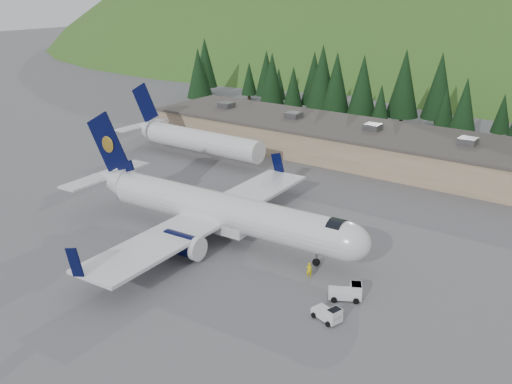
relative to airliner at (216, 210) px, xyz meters
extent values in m
plane|color=#58585D|center=(1.12, 0.06, -3.38)|extent=(600.00, 600.00, 0.00)
cylinder|color=white|center=(1.12, 0.06, 0.17)|extent=(29.40, 5.55, 3.93)
ellipsoid|color=white|center=(15.71, 0.88, 0.17)|extent=(5.31, 4.20, 3.93)
cylinder|color=black|center=(14.67, 0.82, 0.64)|extent=(1.64, 3.31, 3.24)
cone|color=white|center=(-16.60, -0.93, 0.59)|extent=(6.47, 4.27, 3.93)
cube|color=white|center=(0.07, 0.00, -1.48)|extent=(8.52, 3.80, 1.04)
cube|color=white|center=(-0.97, -0.05, -0.87)|extent=(7.71, 35.76, 0.37)
cube|color=black|center=(-3.52, 17.58, 0.48)|extent=(2.12, 0.27, 3.00)
cube|color=black|center=(-1.54, -17.86, 0.48)|extent=(2.12, 0.27, 3.00)
cylinder|color=black|center=(-0.26, 6.05, -1.76)|extent=(4.51, 2.64, 2.40)
cylinder|color=white|center=(1.72, 6.16, -1.76)|extent=(0.77, 2.58, 2.55)
cube|color=white|center=(-0.26, 6.05, -1.19)|extent=(2.31, 0.39, 0.94)
cylinder|color=black|center=(0.41, -6.04, -1.76)|extent=(4.51, 2.64, 2.40)
cylinder|color=white|center=(2.39, -5.93, -1.76)|extent=(0.77, 2.58, 2.55)
cube|color=white|center=(0.41, -6.04, -1.19)|extent=(2.31, 0.39, 0.94)
cube|color=black|center=(-16.40, -0.91, 5.47)|extent=(6.46, 0.67, 7.66)
ellipsoid|color=gold|center=(-16.20, -0.69, 5.26)|extent=(2.07, 0.30, 2.07)
ellipsoid|color=gold|center=(-16.17, -1.11, 5.26)|extent=(2.07, 0.30, 2.07)
cube|color=black|center=(-13.69, -0.76, 2.76)|extent=(2.89, 0.42, 2.07)
cube|color=white|center=(-17.12, -0.95, 1.11)|extent=(3.44, 13.18, 0.23)
cylinder|color=slate|center=(12.58, 0.70, -2.44)|extent=(0.22, 0.22, 1.88)
cylinder|color=black|center=(12.58, 0.70, -2.98)|extent=(0.81, 0.34, 0.79)
cylinder|color=slate|center=(-2.17, 2.70, -2.34)|extent=(0.26, 0.26, 2.09)
cylinder|color=black|center=(-1.75, 2.73, -2.81)|extent=(1.17, 0.43, 1.15)
cylinder|color=black|center=(-2.58, 2.68, -2.81)|extent=(1.17, 0.43, 1.15)
cylinder|color=slate|center=(-1.85, -2.93, -2.34)|extent=(0.26, 0.26, 2.09)
cylinder|color=black|center=(-1.44, -2.90, -2.81)|extent=(1.17, 0.43, 1.15)
cylinder|color=black|center=(-2.27, -2.95, -2.81)|extent=(1.17, 0.43, 1.15)
cylinder|color=white|center=(-20.88, 22.06, -0.18)|extent=(22.00, 3.60, 3.60)
cone|color=white|center=(-34.88, 22.06, 0.02)|extent=(5.00, 3.60, 3.60)
cube|color=black|center=(-33.88, 22.06, 4.62)|extent=(5.82, 0.28, 6.89)
cube|color=white|center=(-34.88, 22.06, 0.62)|extent=(2.40, 11.00, 0.20)
cube|color=silver|center=(17.99, -3.44, -2.83)|extent=(3.32, 2.76, 0.69)
cube|color=silver|center=(18.85, -2.95, -2.24)|extent=(1.55, 1.70, 0.89)
cube|color=black|center=(18.85, -2.95, -1.84)|extent=(1.41, 1.56, 0.10)
cylinder|color=black|center=(18.46, -2.26, -3.10)|extent=(0.59, 0.46, 0.55)
cylinder|color=black|center=(19.24, -3.64, -3.10)|extent=(0.59, 0.46, 0.55)
cylinder|color=black|center=(16.74, -3.24, -3.10)|extent=(0.59, 0.46, 0.55)
cylinder|color=black|center=(17.52, -4.62, -3.10)|extent=(0.59, 0.46, 0.55)
cube|color=silver|center=(18.32, -7.41, -2.90)|extent=(2.87, 1.98, 0.61)
cube|color=silver|center=(19.16, -7.65, -2.38)|extent=(1.17, 1.41, 0.78)
cube|color=black|center=(19.16, -7.65, -2.03)|extent=(1.07, 1.30, 0.09)
cylinder|color=black|center=(19.35, -6.98, -3.14)|extent=(0.52, 0.32, 0.49)
cylinder|color=black|center=(18.97, -8.32, -3.14)|extent=(0.52, 0.32, 0.49)
cylinder|color=black|center=(17.68, -6.50, -3.14)|extent=(0.52, 0.32, 0.49)
cylinder|color=black|center=(17.29, -7.84, -3.14)|extent=(0.52, 0.32, 0.49)
cube|color=gray|center=(-3.88, 38.06, -0.98)|extent=(70.00, 16.00, 4.80)
cube|color=#47423D|center=(-3.88, 38.06, 1.57)|extent=(71.00, 17.00, 0.40)
cube|color=slate|center=(-28.88, 38.06, 2.22)|extent=(2.50, 2.50, 1.00)
cube|color=slate|center=(-13.88, 38.06, 2.22)|extent=(2.50, 2.50, 1.00)
cube|color=slate|center=(1.12, 38.06, 2.22)|extent=(2.50, 2.50, 1.00)
cube|color=slate|center=(16.12, 38.06, 2.22)|extent=(2.50, 2.50, 1.00)
imported|color=yellow|center=(13.24, -1.84, -2.59)|extent=(0.69, 0.63, 1.58)
cone|color=black|center=(-59.20, 67.33, 4.84)|extent=(6.03, 6.03, 12.33)
cone|color=black|center=(-53.89, 60.06, 2.86)|extent=(4.57, 4.57, 9.35)
cone|color=black|center=(-51.11, 55.49, 4.25)|extent=(5.59, 5.59, 11.44)
cone|color=black|center=(-45.68, 68.04, 1.92)|extent=(3.88, 3.88, 7.94)
cone|color=black|center=(-40.51, 67.95, 3.74)|extent=(5.22, 5.22, 10.68)
cone|color=black|center=(-36.78, 67.71, 1.57)|extent=(3.63, 3.63, 7.42)
cone|color=black|center=(-33.49, 60.06, 4.12)|extent=(5.50, 5.50, 11.25)
cone|color=black|center=(-27.90, 60.13, 2.63)|extent=(4.41, 4.41, 9.02)
cone|color=black|center=(-25.38, 64.57, 4.32)|extent=(5.65, 5.65, 11.56)
cone|color=black|center=(-20.32, 59.26, 5.55)|extent=(6.55, 6.55, 13.39)
cone|color=black|center=(-16.89, 59.04, 4.84)|extent=(6.03, 6.03, 12.33)
cone|color=black|center=(-10.98, 59.08, 4.76)|extent=(5.97, 5.97, 12.21)
cone|color=black|center=(-6.11, 57.22, 1.85)|extent=(3.83, 3.83, 7.84)
cone|color=black|center=(-4.00, 62.92, 5.42)|extent=(6.46, 6.46, 13.21)
cone|color=black|center=(2.18, 65.60, 5.17)|extent=(6.27, 6.27, 12.83)
cone|color=black|center=(5.54, 59.68, 1.96)|extent=(3.92, 3.92, 8.01)
cone|color=black|center=(10.34, 55.01, 3.58)|extent=(5.11, 5.11, 10.45)
cone|color=black|center=(14.55, 64.80, 1.46)|extent=(3.55, 3.55, 7.26)
ellipsoid|color=#3C5F1D|center=(-88.88, 170.06, -78.38)|extent=(336.00, 240.00, 240.00)
camera|label=1|loc=(38.14, -45.25, 23.78)|focal=40.00mm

